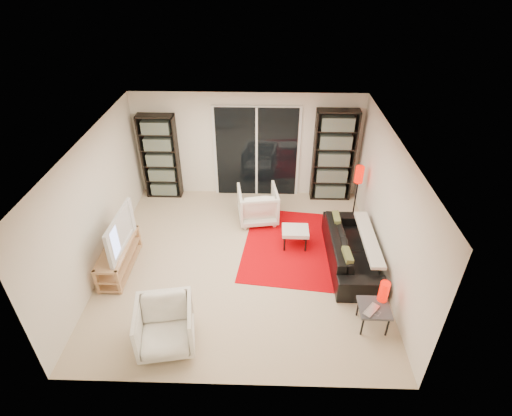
{
  "coord_description": "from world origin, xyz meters",
  "views": [
    {
      "loc": [
        0.43,
        -5.65,
        4.95
      ],
      "look_at": [
        0.25,
        0.3,
        1.0
      ],
      "focal_mm": 28.0,
      "sensor_mm": 36.0,
      "label": 1
    }
  ],
  "objects_px": {
    "bookshelf_left": "(160,157)",
    "side_table": "(374,309)",
    "armchair_back": "(258,205)",
    "bookshelf_right": "(334,156)",
    "ottoman": "(295,232)",
    "armchair_front": "(165,326)",
    "tv_stand": "(119,257)",
    "floor_lamp": "(358,181)",
    "sofa": "(352,249)"
  },
  "relations": [
    {
      "from": "bookshelf_right",
      "to": "tv_stand",
      "type": "xyz_separation_m",
      "value": [
        -4.09,
        -2.6,
        -0.79
      ]
    },
    {
      "from": "bookshelf_left",
      "to": "tv_stand",
      "type": "distance_m",
      "value": 2.7
    },
    {
      "from": "armchair_front",
      "to": "sofa",
      "type": "bearing_deg",
      "value": 22.54
    },
    {
      "from": "armchair_back",
      "to": "side_table",
      "type": "bearing_deg",
      "value": 114.56
    },
    {
      "from": "bookshelf_left",
      "to": "side_table",
      "type": "bearing_deg",
      "value": -43.02
    },
    {
      "from": "armchair_front",
      "to": "side_table",
      "type": "xyz_separation_m",
      "value": [
        3.08,
        0.43,
        -0.02
      ]
    },
    {
      "from": "bookshelf_right",
      "to": "tv_stand",
      "type": "relative_size",
      "value": 1.59
    },
    {
      "from": "armchair_back",
      "to": "side_table",
      "type": "xyz_separation_m",
      "value": [
        1.83,
        -2.81,
        -0.02
      ]
    },
    {
      "from": "bookshelf_right",
      "to": "armchair_front",
      "type": "bearing_deg",
      "value": -124.57
    },
    {
      "from": "sofa",
      "to": "ottoman",
      "type": "relative_size",
      "value": 4.08
    },
    {
      "from": "armchair_back",
      "to": "armchair_front",
      "type": "xyz_separation_m",
      "value": [
        -1.25,
        -3.24,
        0.0
      ]
    },
    {
      "from": "tv_stand",
      "to": "floor_lamp",
      "type": "bearing_deg",
      "value": 20.54
    },
    {
      "from": "armchair_back",
      "to": "tv_stand",
      "type": "bearing_deg",
      "value": 25.26
    },
    {
      "from": "bookshelf_left",
      "to": "side_table",
      "type": "relative_size",
      "value": 4.13
    },
    {
      "from": "floor_lamp",
      "to": "side_table",
      "type": "bearing_deg",
      "value": -93.94
    },
    {
      "from": "ottoman",
      "to": "bookshelf_left",
      "type": "bearing_deg",
      "value": 148.03
    },
    {
      "from": "bookshelf_left",
      "to": "armchair_back",
      "type": "distance_m",
      "value": 2.48
    },
    {
      "from": "bookshelf_right",
      "to": "ottoman",
      "type": "distance_m",
      "value": 2.17
    },
    {
      "from": "bookshelf_right",
      "to": "sofa",
      "type": "height_order",
      "value": "bookshelf_right"
    },
    {
      "from": "armchair_front",
      "to": "ottoman",
      "type": "relative_size",
      "value": 1.6
    },
    {
      "from": "armchair_front",
      "to": "floor_lamp",
      "type": "distance_m",
      "value": 4.67
    },
    {
      "from": "tv_stand",
      "to": "sofa",
      "type": "xyz_separation_m",
      "value": [
        4.19,
        0.31,
        0.04
      ]
    },
    {
      "from": "sofa",
      "to": "side_table",
      "type": "xyz_separation_m",
      "value": [
        0.08,
        -1.48,
        0.05
      ]
    },
    {
      "from": "sofa",
      "to": "armchair_back",
      "type": "xyz_separation_m",
      "value": [
        -1.75,
        1.33,
        0.07
      ]
    },
    {
      "from": "tv_stand",
      "to": "armchair_back",
      "type": "height_order",
      "value": "armchair_back"
    },
    {
      "from": "sofa",
      "to": "ottoman",
      "type": "xyz_separation_m",
      "value": [
        -1.01,
        0.45,
        0.04
      ]
    },
    {
      "from": "sofa",
      "to": "ottoman",
      "type": "height_order",
      "value": "sofa"
    },
    {
      "from": "tv_stand",
      "to": "side_table",
      "type": "distance_m",
      "value": 4.43
    },
    {
      "from": "bookshelf_left",
      "to": "ottoman",
      "type": "xyz_separation_m",
      "value": [
        2.95,
        -1.84,
        -0.63
      ]
    },
    {
      "from": "tv_stand",
      "to": "armchair_front",
      "type": "bearing_deg",
      "value": -53.19
    },
    {
      "from": "bookshelf_right",
      "to": "ottoman",
      "type": "height_order",
      "value": "bookshelf_right"
    },
    {
      "from": "armchair_back",
      "to": "ottoman",
      "type": "height_order",
      "value": "armchair_back"
    },
    {
      "from": "bookshelf_left",
      "to": "ottoman",
      "type": "distance_m",
      "value": 3.53
    },
    {
      "from": "bookshelf_left",
      "to": "bookshelf_right",
      "type": "relative_size",
      "value": 0.93
    },
    {
      "from": "bookshelf_left",
      "to": "floor_lamp",
      "type": "relative_size",
      "value": 1.52
    },
    {
      "from": "bookshelf_right",
      "to": "floor_lamp",
      "type": "xyz_separation_m",
      "value": [
        0.38,
        -0.92,
        -0.08
      ]
    },
    {
      "from": "sofa",
      "to": "armchair_front",
      "type": "relative_size",
      "value": 2.54
    },
    {
      "from": "bookshelf_left",
      "to": "sofa",
      "type": "distance_m",
      "value": 4.62
    },
    {
      "from": "armchair_front",
      "to": "tv_stand",
      "type": "bearing_deg",
      "value": 116.88
    },
    {
      "from": "sofa",
      "to": "tv_stand",
      "type": "bearing_deg",
      "value": 93.78
    },
    {
      "from": "ottoman",
      "to": "tv_stand",
      "type": "bearing_deg",
      "value": -166.67
    },
    {
      "from": "armchair_back",
      "to": "armchair_front",
      "type": "distance_m",
      "value": 3.47
    },
    {
      "from": "bookshelf_right",
      "to": "tv_stand",
      "type": "bearing_deg",
      "value": -147.59
    },
    {
      "from": "bookshelf_right",
      "to": "ottoman",
      "type": "bearing_deg",
      "value": -116.11
    },
    {
      "from": "armchair_front",
      "to": "bookshelf_right",
      "type": "bearing_deg",
      "value": 45.5
    },
    {
      "from": "armchair_back",
      "to": "ottoman",
      "type": "distance_m",
      "value": 1.15
    },
    {
      "from": "bookshelf_right",
      "to": "floor_lamp",
      "type": "relative_size",
      "value": 1.64
    },
    {
      "from": "bookshelf_left",
      "to": "sofa",
      "type": "height_order",
      "value": "bookshelf_left"
    },
    {
      "from": "bookshelf_left",
      "to": "floor_lamp",
      "type": "distance_m",
      "value": 4.33
    },
    {
      "from": "tv_stand",
      "to": "ottoman",
      "type": "distance_m",
      "value": 3.28
    }
  ]
}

